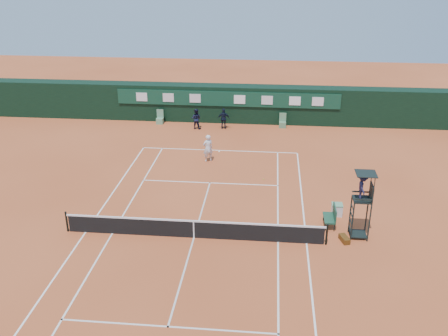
# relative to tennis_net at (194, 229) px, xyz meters

# --- Properties ---
(ground) EXTENTS (90.00, 90.00, 0.00)m
(ground) POSITION_rel_tennis_net_xyz_m (0.00, 0.00, -0.51)
(ground) COLOR #C5592E
(ground) RESTS_ON ground
(court_lines) EXTENTS (11.05, 23.85, 0.01)m
(court_lines) POSITION_rel_tennis_net_xyz_m (0.00, 0.00, -0.50)
(court_lines) COLOR white
(court_lines) RESTS_ON ground
(tennis_net) EXTENTS (12.90, 0.10, 1.10)m
(tennis_net) POSITION_rel_tennis_net_xyz_m (0.00, 0.00, 0.00)
(tennis_net) COLOR black
(tennis_net) RESTS_ON ground
(back_wall) EXTENTS (40.00, 1.65, 3.00)m
(back_wall) POSITION_rel_tennis_net_xyz_m (0.00, 18.74, 1.00)
(back_wall) COLOR black
(back_wall) RESTS_ON ground
(linesman_chair_left) EXTENTS (0.55, 0.50, 1.15)m
(linesman_chair_left) POSITION_rel_tennis_net_xyz_m (-5.50, 17.48, -0.19)
(linesman_chair_left) COLOR #5F9168
(linesman_chair_left) RESTS_ON ground
(linesman_chair_right) EXTENTS (0.55, 0.50, 1.15)m
(linesman_chair_right) POSITION_rel_tennis_net_xyz_m (4.50, 17.48, -0.19)
(linesman_chair_right) COLOR #537F58
(linesman_chair_right) RESTS_ON ground
(umpire_chair) EXTENTS (0.96, 0.95, 3.42)m
(umpire_chair) POSITION_rel_tennis_net_xyz_m (8.01, 0.90, 1.95)
(umpire_chair) COLOR black
(umpire_chair) RESTS_ON ground
(player_bench) EXTENTS (0.56, 1.20, 1.10)m
(player_bench) POSITION_rel_tennis_net_xyz_m (6.81, 1.83, 0.09)
(player_bench) COLOR #1B452F
(player_bench) RESTS_ON ground
(tennis_bag) EXTENTS (0.51, 0.78, 0.27)m
(tennis_bag) POSITION_rel_tennis_net_xyz_m (7.31, 0.37, -0.37)
(tennis_bag) COLOR black
(tennis_bag) RESTS_ON ground
(cooler) EXTENTS (0.57, 0.57, 0.65)m
(cooler) POSITION_rel_tennis_net_xyz_m (7.23, 3.05, -0.18)
(cooler) COLOR silver
(cooler) RESTS_ON ground
(tennis_ball) EXTENTS (0.07, 0.07, 0.07)m
(tennis_ball) POSITION_rel_tennis_net_xyz_m (3.25, 7.17, -0.47)
(tennis_ball) COLOR #C0D832
(tennis_ball) RESTS_ON ground
(player) EXTENTS (0.81, 0.72, 1.86)m
(player) POSITION_rel_tennis_net_xyz_m (-0.55, 9.85, 0.42)
(player) COLOR silver
(player) RESTS_ON ground
(ball_kid_left) EXTENTS (0.89, 0.74, 1.64)m
(ball_kid_left) POSITION_rel_tennis_net_xyz_m (-2.34, 16.49, 0.31)
(ball_kid_left) COLOR black
(ball_kid_left) RESTS_ON ground
(ball_kid_right) EXTENTS (0.99, 0.46, 1.66)m
(ball_kid_right) POSITION_rel_tennis_net_xyz_m (-0.16, 16.68, 0.32)
(ball_kid_right) COLOR black
(ball_kid_right) RESTS_ON ground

